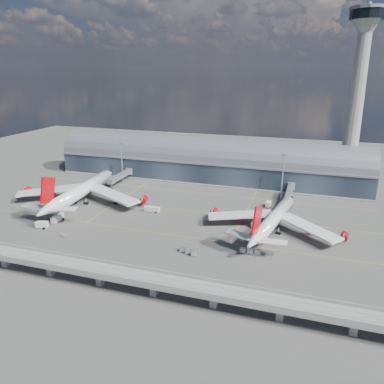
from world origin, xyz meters
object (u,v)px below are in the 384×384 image
(control_tower, at_px, (356,103))
(floodlight_mast_left, at_px, (122,162))
(service_truck_1, at_px, (42,225))
(service_truck_2, at_px, (152,209))
(service_truck_0, at_px, (57,218))
(cargo_train_0, at_px, (64,235))
(cargo_train_1, at_px, (188,251))
(service_truck_3, at_px, (256,224))
(floodlight_mast_right, at_px, (283,175))
(airliner_right, at_px, (273,220))
(service_truck_5, at_px, (119,201))
(service_truck_4, at_px, (268,204))
(cargo_train_2, at_px, (250,251))
(airliner_left, at_px, (81,191))

(control_tower, height_order, floodlight_mast_left, control_tower)
(service_truck_1, bearing_deg, service_truck_2, -62.57)
(service_truck_0, distance_m, cargo_train_0, 19.63)
(cargo_train_1, bearing_deg, service_truck_3, -53.39)
(service_truck_3, bearing_deg, floodlight_mast_right, 99.70)
(airliner_right, xyz_separation_m, cargo_train_1, (-29.53, -32.53, -4.46))
(service_truck_5, bearing_deg, cargo_train_0, -145.91)
(airliner_right, distance_m, service_truck_4, 31.15)
(cargo_train_1, distance_m, cargo_train_2, 24.81)
(control_tower, distance_m, floodlight_mast_left, 143.01)
(floodlight_mast_right, relative_size, airliner_left, 0.33)
(floodlight_mast_left, bearing_deg, service_truck_1, -90.72)
(cargo_train_2, bearing_deg, control_tower, -16.98)
(cargo_train_1, bearing_deg, service_truck_2, 19.37)
(floodlight_mast_left, distance_m, service_truck_3, 103.80)
(service_truck_4, distance_m, cargo_train_1, 67.20)
(service_truck_2, bearing_deg, cargo_train_2, -119.42)
(service_truck_2, bearing_deg, service_truck_1, 128.82)
(floodlight_mast_left, relative_size, cargo_train_2, 3.00)
(cargo_train_0, bearing_deg, service_truck_2, -47.72)
(control_tower, height_order, service_truck_1, control_tower)
(airliner_right, height_order, cargo_train_0, airliner_right)
(control_tower, relative_size, service_truck_2, 12.95)
(airliner_right, bearing_deg, floodlight_mast_right, 100.80)
(service_truck_4, xyz_separation_m, cargo_train_1, (-23.71, -62.87, -0.47))
(service_truck_5, xyz_separation_m, cargo_train_1, (54.40, -43.70, -0.48))
(airliner_left, height_order, service_truck_4, airliner_left)
(service_truck_2, xyz_separation_m, service_truck_3, (53.68, -2.57, -0.07))
(airliner_right, height_order, service_truck_1, airliner_right)
(service_truck_1, xyz_separation_m, service_truck_3, (93.79, 31.76, -0.16))
(airliner_left, relative_size, service_truck_4, 15.32)
(airliner_right, xyz_separation_m, service_truck_0, (-99.76, -20.93, -3.80))
(service_truck_2, relative_size, service_truck_4, 1.56)
(airliner_right, bearing_deg, service_truck_2, -174.48)
(service_truck_4, bearing_deg, control_tower, 51.59)
(floodlight_mast_left, distance_m, service_truck_4, 97.17)
(control_tower, xyz_separation_m, cargo_train_0, (-120.27, -109.85, -50.85))
(floodlight_mast_right, xyz_separation_m, service_truck_3, (-7.17, -44.80, -12.21))
(service_truck_0, height_order, service_truck_3, service_truck_0)
(service_truck_4, bearing_deg, floodlight_mast_right, 76.64)
(service_truck_4, bearing_deg, cargo_train_1, -107.13)
(service_truck_0, height_order, cargo_train_2, service_truck_0)
(service_truck_2, bearing_deg, service_truck_5, 71.93)
(floodlight_mast_right, distance_m, service_truck_5, 91.29)
(floodlight_mast_right, height_order, service_truck_3, floodlight_mast_right)
(service_truck_4, bearing_deg, cargo_train_2, -86.71)
(floodlight_mast_left, height_order, floodlight_mast_right, same)
(airliner_right, height_order, service_truck_3, airliner_right)
(control_tower, bearing_deg, cargo_train_0, -137.59)
(control_tower, distance_m, airliner_left, 160.99)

